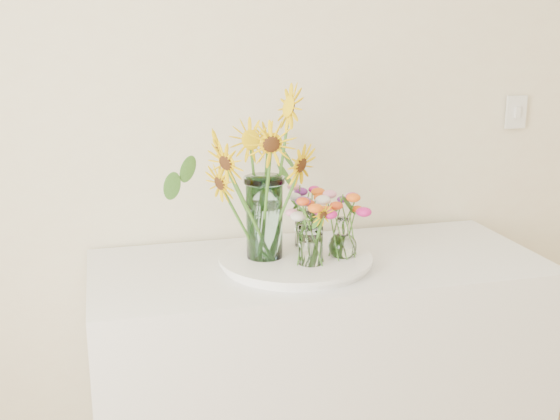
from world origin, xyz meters
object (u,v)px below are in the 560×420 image
(small_vase_a, at_px, (311,245))
(small_vase_c, at_px, (306,229))
(tray, at_px, (296,261))
(counter, at_px, (317,391))
(mason_jar, at_px, (264,218))
(small_vase_b, at_px, (343,238))

(small_vase_a, distance_m, small_vase_c, 0.18)
(tray, bearing_deg, small_vase_c, 57.79)
(counter, distance_m, small_vase_c, 0.54)
(counter, bearing_deg, mason_jar, -179.22)
(counter, bearing_deg, small_vase_c, 106.41)
(tray, relative_size, small_vase_a, 3.61)
(small_vase_a, bearing_deg, counter, 59.42)
(counter, relative_size, tray, 3.15)
(tray, height_order, small_vase_c, small_vase_c)
(mason_jar, height_order, small_vase_b, mason_jar)
(mason_jar, relative_size, small_vase_a, 2.08)
(tray, height_order, small_vase_a, small_vase_a)
(small_vase_a, relative_size, small_vase_c, 1.03)
(tray, bearing_deg, small_vase_a, -73.79)
(counter, bearing_deg, small_vase_a, -120.58)
(mason_jar, bearing_deg, tray, -10.71)
(small_vase_b, bearing_deg, small_vase_c, 120.23)
(small_vase_c, bearing_deg, small_vase_b, -59.77)
(tray, distance_m, small_vase_c, 0.13)
(mason_jar, distance_m, small_vase_c, 0.18)
(counter, xyz_separation_m, small_vase_c, (-0.02, 0.07, 0.53))
(small_vase_c, bearing_deg, mason_jar, -153.23)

